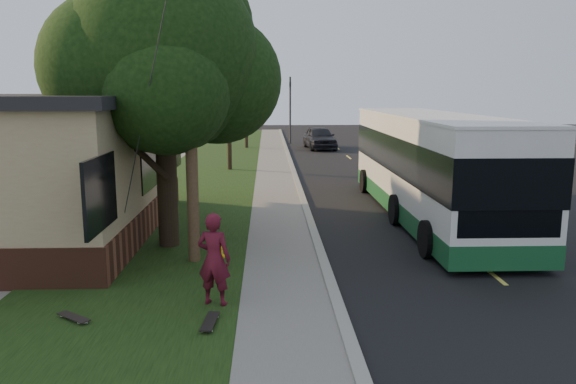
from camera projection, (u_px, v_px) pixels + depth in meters
The scene contains 17 objects.
ground at pixel (326, 274), 13.57m from camera, with size 120.00×120.00×0.00m, color black.
road at pixel (396, 196), 23.55m from camera, with size 8.00×80.00×0.01m, color black.
curb at pixel (301, 195), 23.39m from camera, with size 0.25×80.00×0.12m, color gray.
sidewalk at pixel (278, 196), 23.36m from camera, with size 2.00×80.00×0.08m, color slate.
grass_verge at pixel (193, 197), 23.23m from camera, with size 5.00×80.00×0.07m, color black.
fire_hydrant at pixel (218, 258), 13.40m from camera, with size 0.32×0.32×0.74m.
utility_pole at pixel (189, 80), 13.60m from camera, with size 2.86×3.21×9.07m.
leafy_tree at pixel (164, 60), 15.10m from camera, with size 6.30×6.00×7.80m.
bare_tree_near at pixel (229, 132), 30.76m from camera, with size 1.38×1.21×4.31m.
bare_tree_far at pixel (246, 122), 42.60m from camera, with size 1.38×1.21×4.03m.
traffic_signal at pixel (290, 105), 46.46m from camera, with size 0.18×0.22×5.50m.
transit_bus at pixel (430, 163), 19.33m from camera, with size 3.06×13.24×3.58m.
skateboarder at pixel (214, 259), 11.30m from camera, with size 0.70×0.46×1.91m, color #55111F.
skateboard_main at pixel (210, 322), 10.43m from camera, with size 0.30×0.92×0.08m.
skateboard_spare at pixel (74, 317), 10.64m from camera, with size 0.76×0.65×0.08m.
dumpster at pixel (49, 224), 15.53m from camera, with size 1.85×1.64×1.37m.
distant_car at pixel (320, 138), 42.57m from camera, with size 2.02×5.02×1.71m, color black.
Camera 1 is at (-1.41, -12.96, 4.36)m, focal length 35.00 mm.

